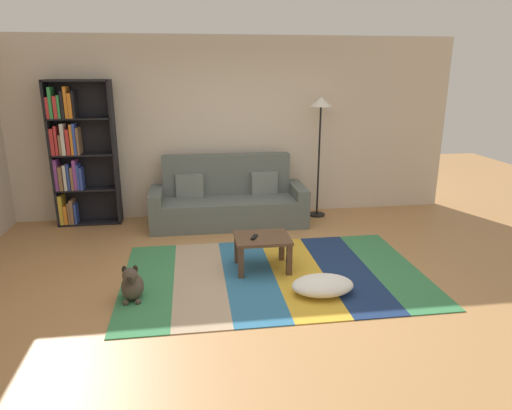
% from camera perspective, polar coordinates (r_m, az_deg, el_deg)
% --- Properties ---
extents(ground_plane, '(14.00, 14.00, 0.00)m').
position_cam_1_polar(ground_plane, '(5.03, 0.62, -9.49)').
color(ground_plane, '#B27F4C').
extents(back_wall, '(6.80, 0.10, 2.70)m').
position_cam_1_polar(back_wall, '(7.10, -2.54, 9.61)').
color(back_wall, beige).
rests_on(back_wall, ground_plane).
extents(rug, '(3.32, 2.11, 0.01)m').
position_cam_1_polar(rug, '(5.16, 2.27, -8.72)').
color(rug, '#387F4C').
rests_on(rug, ground_plane).
extents(couch, '(2.26, 0.80, 1.00)m').
position_cam_1_polar(couch, '(6.77, -3.49, 0.48)').
color(couch, '#59605B').
rests_on(couch, ground_plane).
extents(bookshelf, '(0.90, 0.28, 2.08)m').
position_cam_1_polar(bookshelf, '(7.06, -21.66, 5.99)').
color(bookshelf, black).
rests_on(bookshelf, ground_plane).
extents(coffee_table, '(0.62, 0.50, 0.39)m').
position_cam_1_polar(coffee_table, '(5.19, 0.79, -4.79)').
color(coffee_table, '#513826').
rests_on(coffee_table, rug).
extents(pouf, '(0.64, 0.43, 0.18)m').
position_cam_1_polar(pouf, '(4.76, 8.34, -9.91)').
color(pouf, white).
rests_on(pouf, rug).
extents(dog, '(0.22, 0.35, 0.40)m').
position_cam_1_polar(dog, '(4.75, -15.24, -9.63)').
color(dog, '#473D33').
rests_on(dog, ground_plane).
extents(standing_lamp, '(0.32, 0.32, 1.83)m').
position_cam_1_polar(standing_lamp, '(6.96, 8.07, 10.78)').
color(standing_lamp, black).
rests_on(standing_lamp, ground_plane).
extents(tv_remote, '(0.10, 0.15, 0.02)m').
position_cam_1_polar(tv_remote, '(5.12, -0.22, -4.03)').
color(tv_remote, black).
rests_on(tv_remote, coffee_table).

